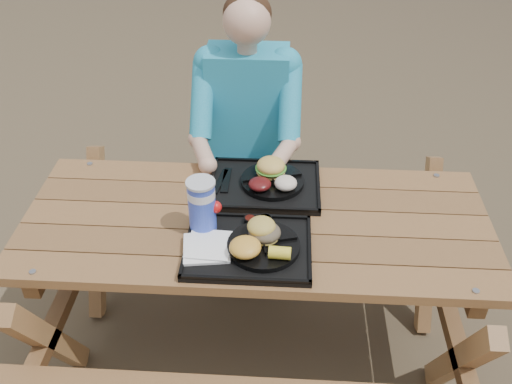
{
  "coord_description": "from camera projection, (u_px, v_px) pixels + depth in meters",
  "views": [
    {
      "loc": [
        0.1,
        -1.7,
        2.14
      ],
      "look_at": [
        0.0,
        0.0,
        0.88
      ],
      "focal_mm": 40.0,
      "sensor_mm": 36.0,
      "label": 1
    }
  ],
  "objects": [
    {
      "name": "burger",
      "position": [
        271.0,
        162.0,
        2.34
      ],
      "size": [
        0.12,
        0.12,
        0.11
      ],
      "primitive_type": null,
      "color": "gold",
      "rests_on": "plate_far"
    },
    {
      "name": "potato_salad",
      "position": [
        286.0,
        183.0,
        2.27
      ],
      "size": [
        0.09,
        0.09,
        0.05
      ],
      "primitive_type": "ellipsoid",
      "color": "silver",
      "rests_on": "plate_far"
    },
    {
      "name": "mac_cheese",
      "position": [
        245.0,
        247.0,
        1.96
      ],
      "size": [
        0.11,
        0.11,
        0.06
      ],
      "primitive_type": "ellipsoid",
      "color": "gold",
      "rests_on": "plate_near"
    },
    {
      "name": "diner",
      "position": [
        248.0,
        145.0,
        2.83
      ],
      "size": [
        0.48,
        0.84,
        1.28
      ],
      "primitive_type": null,
      "color": "#19ADB0",
      "rests_on": "ground"
    },
    {
      "name": "plate_near",
      "position": [
        264.0,
        246.0,
        2.02
      ],
      "size": [
        0.26,
        0.26,
        0.02
      ],
      "primitive_type": "cylinder",
      "color": "black",
      "rests_on": "tray_near"
    },
    {
      "name": "baked_beans",
      "position": [
        260.0,
        184.0,
        2.27
      ],
      "size": [
        0.09,
        0.09,
        0.04
      ],
      "primitive_type": "ellipsoid",
      "color": "#541011",
      "rests_on": "plate_far"
    },
    {
      "name": "picnic_table",
      "position": [
        256.0,
        288.0,
        2.41
      ],
      "size": [
        1.8,
        1.49,
        0.75
      ],
      "primitive_type": null,
      "color": "#999999",
      "rests_on": "ground"
    },
    {
      "name": "condiment_mustard",
      "position": [
        265.0,
        220.0,
        2.13
      ],
      "size": [
        0.05,
        0.05,
        0.03
      ],
      "primitive_type": "cylinder",
      "color": "yellow",
      "rests_on": "tray_near"
    },
    {
      "name": "sandwich",
      "position": [
        265.0,
        225.0,
        2.01
      ],
      "size": [
        0.11,
        0.11,
        0.11
      ],
      "primitive_type": null,
      "color": "gold",
      "rests_on": "plate_near"
    },
    {
      "name": "cutlery_far",
      "position": [
        226.0,
        180.0,
        2.36
      ],
      "size": [
        0.03,
        0.17,
        0.01
      ],
      "primitive_type": "cube",
      "rotation": [
        0.0,
        0.0,
        0.0
      ],
      "color": "black",
      "rests_on": "tray_far"
    },
    {
      "name": "condiment_bbq",
      "position": [
        250.0,
        220.0,
        2.13
      ],
      "size": [
        0.04,
        0.04,
        0.03
      ],
      "primitive_type": "cylinder",
      "color": "#340A05",
      "rests_on": "tray_near"
    },
    {
      "name": "tray_near",
      "position": [
        248.0,
        248.0,
        2.04
      ],
      "size": [
        0.45,
        0.35,
        0.02
      ],
      "primitive_type": "cube",
      "color": "black",
      "rests_on": "picnic_table"
    },
    {
      "name": "soda_cup",
      "position": [
        202.0,
        207.0,
        2.06
      ],
      "size": [
        0.1,
        0.1,
        0.2
      ],
      "primitive_type": "cylinder",
      "color": "#1A36C3",
      "rests_on": "tray_near"
    },
    {
      "name": "corn_cob",
      "position": [
        280.0,
        253.0,
        1.95
      ],
      "size": [
        0.08,
        0.08,
        0.04
      ],
      "primitive_type": null,
      "rotation": [
        0.0,
        0.0,
        -0.06
      ],
      "color": "yellow",
      "rests_on": "plate_near"
    },
    {
      "name": "napkin_stack",
      "position": [
        206.0,
        247.0,
        2.02
      ],
      "size": [
        0.18,
        0.18,
        0.02
      ],
      "primitive_type": "cube",
      "rotation": [
        0.0,
        0.0,
        0.14
      ],
      "color": "white",
      "rests_on": "tray_near"
    },
    {
      "name": "plate_far",
      "position": [
        272.0,
        181.0,
        2.34
      ],
      "size": [
        0.26,
        0.26,
        0.02
      ],
      "primitive_type": "cylinder",
      "color": "black",
      "rests_on": "tray_far"
    },
    {
      "name": "ground",
      "position": [
        256.0,
        345.0,
        2.64
      ],
      "size": [
        60.0,
        60.0,
        0.0
      ],
      "primitive_type": "plane",
      "color": "#999999",
      "rests_on": "ground"
    },
    {
      "name": "tray_far",
      "position": [
        265.0,
        186.0,
        2.35
      ],
      "size": [
        0.45,
        0.35,
        0.02
      ],
      "primitive_type": "cube",
      "color": "black",
      "rests_on": "picnic_table"
    }
  ]
}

